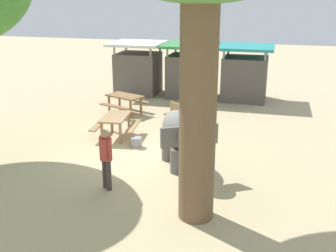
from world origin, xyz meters
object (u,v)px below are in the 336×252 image
(person_handler, at_px, (106,155))
(feed_bucket, at_px, (136,142))
(market_stall_green, at_px, (190,73))
(elephant, at_px, (181,134))
(picnic_table_near, at_px, (125,100))
(market_stall_teal, at_px, (245,76))
(market_stall_white, at_px, (138,71))
(wooden_bench, at_px, (180,116))
(picnic_table_far, at_px, (116,121))

(person_handler, distance_m, feed_bucket, 3.20)
(market_stall_green, bearing_deg, feed_bucket, -92.08)
(elephant, height_order, person_handler, elephant)
(picnic_table_near, height_order, feed_bucket, picnic_table_near)
(elephant, bearing_deg, market_stall_teal, 143.00)
(elephant, distance_m, market_stall_white, 9.50)
(picnic_table_near, distance_m, feed_bucket, 4.03)
(market_stall_white, bearing_deg, elephant, -64.04)
(elephant, height_order, market_stall_teal, market_stall_teal)
(wooden_bench, height_order, picnic_table_near, wooden_bench)
(picnic_table_near, bearing_deg, feed_bucket, -42.71)
(person_handler, relative_size, market_stall_white, 0.64)
(wooden_bench, xyz_separation_m, market_stall_green, (-0.70, 4.96, 0.67))
(picnic_table_near, distance_m, market_stall_teal, 5.86)
(wooden_bench, height_order, feed_bucket, wooden_bench)
(elephant, xyz_separation_m, wooden_bench, (-0.86, 3.58, -0.58))
(elephant, height_order, feed_bucket, elephant)
(market_stall_white, relative_size, market_stall_teal, 1.00)
(market_stall_green, bearing_deg, picnic_table_near, -118.99)
(picnic_table_far, bearing_deg, picnic_table_near, 8.25)
(wooden_bench, bearing_deg, market_stall_green, -45.07)
(person_handler, height_order, feed_bucket, person_handler)
(elephant, distance_m, wooden_bench, 3.73)
(picnic_table_far, relative_size, market_stall_white, 0.65)
(picnic_table_far, height_order, feed_bucket, picnic_table_far)
(person_handler, xyz_separation_m, picnic_table_near, (-1.99, 6.71, -0.36))
(person_handler, height_order, picnic_table_near, person_handler)
(market_stall_teal, bearing_deg, elephant, -96.94)
(person_handler, bearing_deg, elephant, -5.47)
(elephant, relative_size, picnic_table_near, 1.17)
(wooden_bench, bearing_deg, person_handler, 119.35)
(elephant, relative_size, wooden_bench, 1.68)
(market_stall_white, bearing_deg, feed_bucket, -72.03)
(market_stall_teal, bearing_deg, wooden_bench, -110.92)
(picnic_table_near, relative_size, market_stall_green, 0.77)
(picnic_table_near, bearing_deg, market_stall_green, 82.71)
(elephant, relative_size, market_stall_green, 0.90)
(elephant, xyz_separation_m, picnic_table_far, (-2.81, 2.05, -0.46))
(elephant, distance_m, picnic_table_far, 3.51)
(person_handler, xyz_separation_m, market_stall_white, (-2.60, 10.30, 0.19))
(picnic_table_far, height_order, market_stall_white, market_stall_white)
(market_stall_green, bearing_deg, picnic_table_far, -100.91)
(market_stall_green, distance_m, feed_bucket, 7.28)
(wooden_bench, xyz_separation_m, market_stall_teal, (1.90, 4.96, 0.67))
(person_handler, xyz_separation_m, market_stall_teal, (2.60, 10.30, 0.19))
(elephant, bearing_deg, feed_bucket, -156.28)
(picnic_table_far, height_order, market_stall_teal, market_stall_teal)
(wooden_bench, bearing_deg, picnic_table_near, 10.00)
(picnic_table_near, bearing_deg, wooden_bench, -5.16)
(person_handler, bearing_deg, picnic_table_near, 52.63)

